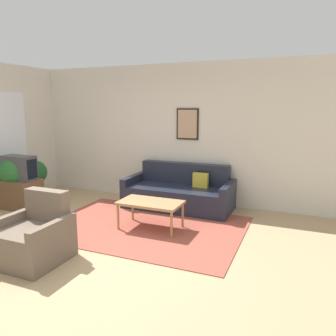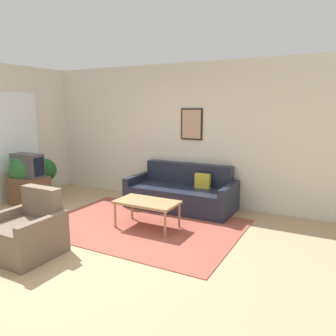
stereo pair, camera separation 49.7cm
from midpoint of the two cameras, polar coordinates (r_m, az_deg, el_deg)
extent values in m
plane|color=tan|center=(4.69, -12.14, -13.23)|extent=(16.00, 16.00, 0.00)
cube|color=#9E4C3D|center=(5.31, -1.98, -10.02)|extent=(3.08, 2.18, 0.01)
cube|color=beige|center=(6.59, 2.63, 6.02)|extent=(8.00, 0.06, 2.70)
cube|color=black|center=(6.35, 6.41, 7.60)|extent=(0.44, 0.03, 0.60)
cube|color=tan|center=(6.33, 6.35, 7.59)|extent=(0.38, 0.01, 0.54)
cube|color=beige|center=(7.19, -23.60, 5.80)|extent=(0.02, 1.24, 1.64)
cube|color=white|center=(7.19, -23.57, 5.80)|extent=(0.02, 1.16, 1.56)
cube|color=#1E2333|center=(6.13, 4.51, -5.21)|extent=(1.75, 0.90, 0.42)
cube|color=#1E2333|center=(6.35, 5.82, -0.93)|extent=(1.75, 0.20, 0.39)
cube|color=#1E2333|center=(6.53, -3.05, -3.58)|extent=(0.12, 0.90, 0.56)
cube|color=#1E2333|center=(5.82, 13.03, -5.60)|extent=(0.12, 0.90, 0.56)
cube|color=gold|center=(6.01, 8.42, -2.33)|extent=(0.28, 0.10, 0.28)
cube|color=#A87F51|center=(5.09, -0.88, -6.02)|extent=(0.97, 0.55, 0.04)
cylinder|color=#A87F51|center=(5.19, -6.48, -8.30)|extent=(0.04, 0.04, 0.40)
cylinder|color=#A87F51|center=(4.77, 2.52, -9.97)|extent=(0.04, 0.04, 0.40)
cylinder|color=#A87F51|center=(5.56, -3.76, -6.96)|extent=(0.04, 0.04, 0.40)
cylinder|color=#A87F51|center=(5.17, 4.76, -8.35)|extent=(0.04, 0.04, 0.40)
cube|color=brown|center=(6.82, -21.11, -3.72)|extent=(0.68, 0.49, 0.54)
cube|color=#424247|center=(6.72, -21.39, 0.40)|extent=(0.64, 0.28, 0.45)
cube|color=black|center=(6.48, -19.51, 0.16)|extent=(0.01, 0.23, 0.35)
cube|color=#6B5B4C|center=(4.53, -20.70, -11.62)|extent=(0.60, 0.76, 0.43)
cube|color=#6B5B4C|center=(4.58, -18.23, -5.65)|extent=(0.60, 0.16, 0.41)
cube|color=#6B5B4C|center=(4.76, -23.53, -9.97)|extent=(0.09, 0.76, 0.55)
cube|color=#6B5B4C|center=(4.27, -17.62, -11.93)|extent=(0.09, 0.76, 0.55)
cylinder|color=#383D42|center=(6.98, -21.33, -4.75)|extent=(0.29, 0.29, 0.23)
cylinder|color=#51381E|center=(6.93, -21.45, -3.08)|extent=(0.04, 0.04, 0.19)
sphere|color=#28662D|center=(6.86, -21.65, -0.18)|extent=(0.62, 0.62, 0.62)
cylinder|color=beige|center=(7.46, -18.68, -3.76)|extent=(0.22, 0.22, 0.20)
cylinder|color=#51381E|center=(7.42, -18.76, -2.48)|extent=(0.04, 0.04, 0.15)
sphere|color=#1E5628|center=(7.36, -18.88, -0.36)|extent=(0.49, 0.49, 0.49)
camera|label=1|loc=(0.25, -87.45, 0.48)|focal=35.00mm
camera|label=2|loc=(0.25, 92.55, -0.48)|focal=35.00mm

